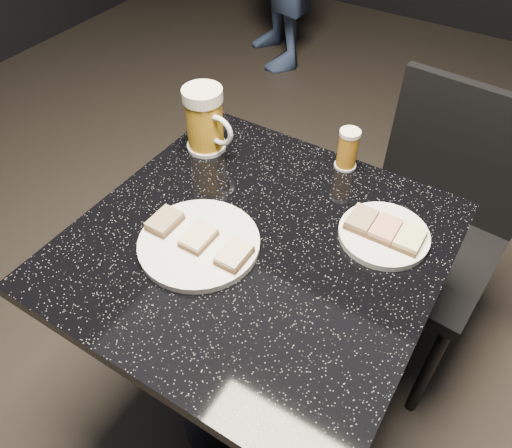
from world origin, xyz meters
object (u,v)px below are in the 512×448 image
Objects in this scene: beer_tumbler at (348,149)px; plate_large at (199,243)px; beer_mug at (205,120)px; chair at (429,224)px; table at (256,312)px; plate_small at (384,235)px.

plate_large is at bearing -109.98° from beer_tumbler.
beer_tumbler is (0.14, 0.38, 0.04)m from plate_large.
beer_mug is 0.68m from chair.
beer_mug is (-0.18, 0.27, 0.07)m from plate_large.
table is 0.56m from chair.
chair reaches higher than table.
plate_small is 0.21× the size of chair.
table is at bearing 37.41° from plate_large.
table is at bearing -145.25° from plate_small.
beer_mug is at bearing 123.03° from plate_large.
table is 4.75× the size of beer_mug.
beer_tumbler is at bearing 133.99° from plate_small.
beer_tumbler is 0.11× the size of chair.
chair is at bearing 30.62° from beer_mug.
chair is at bearing 59.43° from plate_large.
table is 0.86× the size of chair.
chair is (0.25, 0.51, -0.01)m from table.
beer_mug is 1.61× the size of beer_tumbler.
plate_large is at bearing -56.97° from beer_mug.
plate_small reaches higher than table.
beer_mug is 0.33m from beer_tumbler.
plate_small is 0.24m from beer_tumbler.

